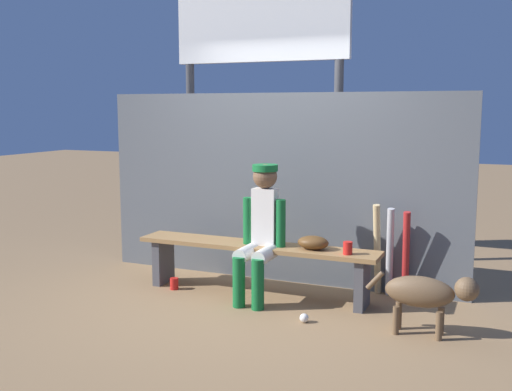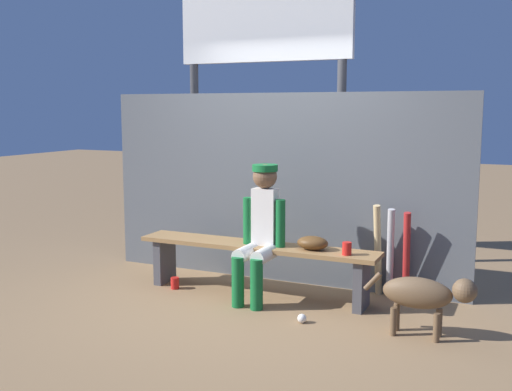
{
  "view_description": "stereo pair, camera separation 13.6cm",
  "coord_description": "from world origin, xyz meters",
  "px_view_note": "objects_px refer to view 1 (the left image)",
  "views": [
    {
      "loc": [
        2.16,
        -5.05,
        1.73
      ],
      "look_at": [
        0.0,
        0.0,
        0.93
      ],
      "focal_mm": 42.8,
      "sensor_mm": 36.0,
      "label": 1
    },
    {
      "loc": [
        2.28,
        -4.99,
        1.73
      ],
      "look_at": [
        0.0,
        0.0,
        0.93
      ],
      "focal_mm": 42.8,
      "sensor_mm": 36.0,
      "label": 2
    }
  ],
  "objects_px": {
    "cup_on_ground": "(174,284)",
    "scoreboard": "(266,58)",
    "baseball_glove": "(313,243)",
    "bat_wood_natural": "(377,250)",
    "cup_on_bench": "(348,248)",
    "player_seated": "(260,227)",
    "dugout_bench": "(256,256)",
    "baseball": "(304,318)",
    "dog": "(427,293)",
    "bat_aluminum_silver": "(390,252)",
    "bat_aluminum_red": "(406,255)"
  },
  "relations": [
    {
      "from": "player_seated",
      "to": "scoreboard",
      "type": "xyz_separation_m",
      "value": [
        -0.57,
        1.53,
        1.61
      ]
    },
    {
      "from": "baseball",
      "to": "bat_aluminum_silver",
      "type": "bearing_deg",
      "value": 62.83
    },
    {
      "from": "dugout_bench",
      "to": "bat_aluminum_silver",
      "type": "xyz_separation_m",
      "value": [
        1.14,
        0.43,
        0.05
      ]
    },
    {
      "from": "dog",
      "to": "cup_on_ground",
      "type": "bearing_deg",
      "value": 173.19
    },
    {
      "from": "bat_aluminum_red",
      "to": "cup_on_bench",
      "type": "xyz_separation_m",
      "value": [
        -0.41,
        -0.48,
        0.13
      ]
    },
    {
      "from": "baseball_glove",
      "to": "cup_on_bench",
      "type": "distance_m",
      "value": 0.34
    },
    {
      "from": "scoreboard",
      "to": "dog",
      "type": "xyz_separation_m",
      "value": [
        2.08,
        -1.86,
        -1.94
      ]
    },
    {
      "from": "baseball_glove",
      "to": "bat_wood_natural",
      "type": "height_order",
      "value": "bat_wood_natural"
    },
    {
      "from": "bat_wood_natural",
      "to": "scoreboard",
      "type": "height_order",
      "value": "scoreboard"
    },
    {
      "from": "cup_on_bench",
      "to": "cup_on_ground",
      "type": "bearing_deg",
      "value": -177.0
    },
    {
      "from": "cup_on_ground",
      "to": "cup_on_bench",
      "type": "height_order",
      "value": "cup_on_bench"
    },
    {
      "from": "baseball",
      "to": "dog",
      "type": "height_order",
      "value": "dog"
    },
    {
      "from": "dugout_bench",
      "to": "baseball_glove",
      "type": "height_order",
      "value": "baseball_glove"
    },
    {
      "from": "bat_aluminum_red",
      "to": "baseball",
      "type": "relative_size",
      "value": 11.02
    },
    {
      "from": "scoreboard",
      "to": "dog",
      "type": "bearing_deg",
      "value": -41.77
    },
    {
      "from": "player_seated",
      "to": "baseball",
      "type": "relative_size",
      "value": 16.52
    },
    {
      "from": "baseball",
      "to": "player_seated",
      "type": "bearing_deg",
      "value": 143.37
    },
    {
      "from": "cup_on_ground",
      "to": "scoreboard",
      "type": "distance_m",
      "value": 2.74
    },
    {
      "from": "baseball",
      "to": "cup_on_bench",
      "type": "height_order",
      "value": "cup_on_bench"
    },
    {
      "from": "player_seated",
      "to": "baseball_glove",
      "type": "height_order",
      "value": "player_seated"
    },
    {
      "from": "dugout_bench",
      "to": "bat_wood_natural",
      "type": "bearing_deg",
      "value": 22.74
    },
    {
      "from": "player_seated",
      "to": "dog",
      "type": "distance_m",
      "value": 1.58
    },
    {
      "from": "baseball_glove",
      "to": "dog",
      "type": "bearing_deg",
      "value": -22.67
    },
    {
      "from": "scoreboard",
      "to": "baseball",
      "type": "bearing_deg",
      "value": -59.81
    },
    {
      "from": "dog",
      "to": "player_seated",
      "type": "bearing_deg",
      "value": 167.83
    },
    {
      "from": "baseball",
      "to": "cup_on_bench",
      "type": "xyz_separation_m",
      "value": [
        0.23,
        0.47,
        0.5
      ]
    },
    {
      "from": "bat_wood_natural",
      "to": "cup_on_bench",
      "type": "bearing_deg",
      "value": -106.83
    },
    {
      "from": "baseball",
      "to": "cup_on_ground",
      "type": "height_order",
      "value": "cup_on_ground"
    },
    {
      "from": "bat_aluminum_red",
      "to": "dog",
      "type": "height_order",
      "value": "bat_aluminum_red"
    },
    {
      "from": "cup_on_ground",
      "to": "cup_on_bench",
      "type": "relative_size",
      "value": 1.0
    },
    {
      "from": "bat_aluminum_red",
      "to": "cup_on_ground",
      "type": "bearing_deg",
      "value": -164.62
    },
    {
      "from": "bat_aluminum_silver",
      "to": "dog",
      "type": "height_order",
      "value": "bat_aluminum_silver"
    },
    {
      "from": "bat_aluminum_red",
      "to": "cup_on_bench",
      "type": "height_order",
      "value": "bat_aluminum_red"
    },
    {
      "from": "bat_wood_natural",
      "to": "baseball",
      "type": "bearing_deg",
      "value": -111.51
    },
    {
      "from": "baseball_glove",
      "to": "scoreboard",
      "type": "distance_m",
      "value": 2.47
    },
    {
      "from": "player_seated",
      "to": "cup_on_ground",
      "type": "bearing_deg",
      "value": -177.36
    },
    {
      "from": "bat_wood_natural",
      "to": "bat_aluminum_silver",
      "type": "distance_m",
      "value": 0.12
    },
    {
      "from": "cup_on_bench",
      "to": "baseball",
      "type": "bearing_deg",
      "value": -116.2
    },
    {
      "from": "bat_aluminum_red",
      "to": "baseball",
      "type": "bearing_deg",
      "value": -124.06
    },
    {
      "from": "bat_wood_natural",
      "to": "cup_on_ground",
      "type": "xyz_separation_m",
      "value": [
        -1.82,
        -0.58,
        -0.38
      ]
    },
    {
      "from": "bat_aluminum_silver",
      "to": "cup_on_ground",
      "type": "height_order",
      "value": "bat_aluminum_silver"
    },
    {
      "from": "bat_aluminum_red",
      "to": "player_seated",
      "type": "bearing_deg",
      "value": -156.17
    },
    {
      "from": "dugout_bench",
      "to": "scoreboard",
      "type": "bearing_deg",
      "value": 108.8
    },
    {
      "from": "cup_on_ground",
      "to": "baseball",
      "type": "bearing_deg",
      "value": -14.7
    },
    {
      "from": "dog",
      "to": "bat_aluminum_silver",
      "type": "bearing_deg",
      "value": 117.44
    },
    {
      "from": "dog",
      "to": "baseball",
      "type": "bearing_deg",
      "value": -174.39
    },
    {
      "from": "player_seated",
      "to": "bat_wood_natural",
      "type": "bearing_deg",
      "value": 30.02
    },
    {
      "from": "baseball",
      "to": "scoreboard",
      "type": "xyz_separation_m",
      "value": [
        -1.13,
        1.95,
        2.24
      ]
    },
    {
      "from": "dugout_bench",
      "to": "bat_aluminum_red",
      "type": "bearing_deg",
      "value": 17.99
    },
    {
      "from": "cup_on_ground",
      "to": "dog",
      "type": "xyz_separation_m",
      "value": [
        2.38,
        -0.28,
        0.28
      ]
    }
  ]
}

